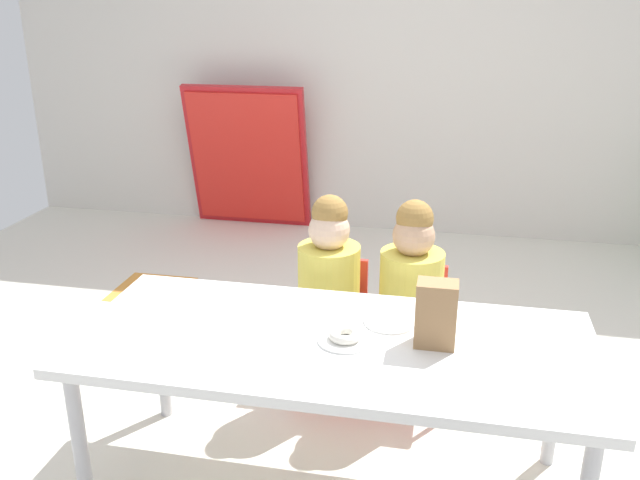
{
  "coord_description": "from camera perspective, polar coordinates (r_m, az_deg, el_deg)",
  "views": [
    {
      "loc": [
        0.4,
        -2.53,
        1.68
      ],
      "look_at": [
        -0.05,
        -0.35,
        0.86
      ],
      "focal_mm": 37.54,
      "sensor_mm": 36.0,
      "label": 1
    }
  ],
  "objects": [
    {
      "name": "paper_bag_brown",
      "position": [
        2.18,
        9.87,
        -6.23
      ],
      "size": [
        0.13,
        0.09,
        0.22
      ],
      "primitive_type": "cube",
      "color": "#9E754C",
      "rests_on": "craft_table"
    },
    {
      "name": "donut_powdered_on_plate",
      "position": [
        2.2,
        2.14,
        -8.09
      ],
      "size": [
        0.11,
        0.11,
        0.03
      ],
      "primitive_type": "torus",
      "color": "white",
      "rests_on": "craft_table"
    },
    {
      "name": "paper_plate_center_table",
      "position": [
        2.34,
        5.97,
        -6.96
      ],
      "size": [
        0.18,
        0.18,
        0.01
      ],
      "primitive_type": "cylinder",
      "color": "white",
      "rests_on": "craft_table"
    },
    {
      "name": "ground_plane",
      "position": [
        3.06,
        2.34,
        -13.37
      ],
      "size": [
        5.88,
        4.71,
        0.02
      ],
      "color": "silver"
    },
    {
      "name": "seated_child_near_camera",
      "position": [
        2.81,
        0.8,
        -3.44
      ],
      "size": [
        0.32,
        0.31,
        0.92
      ],
      "color": "red",
      "rests_on": "ground_plane"
    },
    {
      "name": "paper_plate_near_edge",
      "position": [
        2.21,
        2.13,
        -8.54
      ],
      "size": [
        0.18,
        0.18,
        0.01
      ],
      "primitive_type": "cylinder",
      "color": "white",
      "rests_on": "craft_table"
    },
    {
      "name": "seated_child_middle_seat",
      "position": [
        2.77,
        7.78,
        -3.98
      ],
      "size": [
        0.32,
        0.32,
        0.92
      ],
      "color": "red",
      "rests_on": "ground_plane"
    },
    {
      "name": "folded_activity_table",
      "position": [
        5.05,
        -6.17,
        6.97
      ],
      "size": [
        0.9,
        0.29,
        1.09
      ],
      "color": "red",
      "rests_on": "ground_plane"
    },
    {
      "name": "craft_table",
      "position": [
        2.26,
        1.11,
        -9.56
      ],
      "size": [
        1.71,
        0.75,
        0.61
      ],
      "color": "white",
      "rests_on": "ground_plane"
    },
    {
      "name": "back_wall",
      "position": [
        4.91,
        7.22,
        16.7
      ],
      "size": [
        5.88,
        0.1,
        2.79
      ],
      "primitive_type": "cube",
      "color": "beige",
      "rests_on": "ground_plane"
    }
  ]
}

